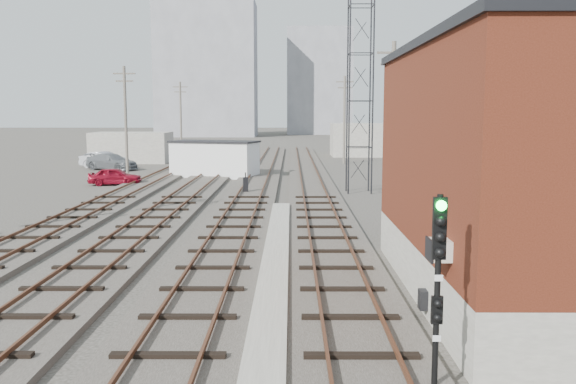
{
  "coord_description": "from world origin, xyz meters",
  "views": [
    {
      "loc": [
        1.05,
        -5.02,
        5.2
      ],
      "look_at": [
        0.92,
        18.19,
        2.2
      ],
      "focal_mm": 38.0,
      "sensor_mm": 36.0,
      "label": 1
    }
  ],
  "objects_px": {
    "switch_stand": "(246,185)",
    "car_red": "(115,176)",
    "signal_mast": "(438,282)",
    "car_grey": "(112,162)",
    "car_silver": "(104,160)",
    "site_trailer": "(215,159)"
  },
  "relations": [
    {
      "from": "signal_mast",
      "to": "car_silver",
      "type": "xyz_separation_m",
      "value": [
        -20.51,
        47.22,
        -1.39
      ]
    },
    {
      "from": "switch_stand",
      "to": "signal_mast",
      "type": "bearing_deg",
      "value": -92.16
    },
    {
      "from": "signal_mast",
      "to": "car_red",
      "type": "height_order",
      "value": "signal_mast"
    },
    {
      "from": "site_trailer",
      "to": "switch_stand",
      "type": "bearing_deg",
      "value": -55.62
    },
    {
      "from": "signal_mast",
      "to": "car_grey",
      "type": "xyz_separation_m",
      "value": [
        -19.26,
        45.39,
        -1.42
      ]
    },
    {
      "from": "car_grey",
      "to": "signal_mast",
      "type": "bearing_deg",
      "value": -130.8
    },
    {
      "from": "switch_stand",
      "to": "car_grey",
      "type": "bearing_deg",
      "value": 115.07
    },
    {
      "from": "site_trailer",
      "to": "car_red",
      "type": "bearing_deg",
      "value": -120.87
    },
    {
      "from": "site_trailer",
      "to": "car_red",
      "type": "relative_size",
      "value": 2.03
    },
    {
      "from": "switch_stand",
      "to": "car_red",
      "type": "bearing_deg",
      "value": 138.9
    },
    {
      "from": "switch_stand",
      "to": "car_grey",
      "type": "height_order",
      "value": "car_grey"
    },
    {
      "from": "switch_stand",
      "to": "car_silver",
      "type": "distance_m",
      "value": 24.18
    },
    {
      "from": "car_grey",
      "to": "site_trailer",
      "type": "bearing_deg",
      "value": -94.68
    },
    {
      "from": "site_trailer",
      "to": "car_grey",
      "type": "height_order",
      "value": "site_trailer"
    },
    {
      "from": "switch_stand",
      "to": "car_red",
      "type": "height_order",
      "value": "switch_stand"
    },
    {
      "from": "switch_stand",
      "to": "car_silver",
      "type": "xyz_separation_m",
      "value": [
        -14.91,
        19.03,
        0.16
      ]
    },
    {
      "from": "car_red",
      "to": "car_silver",
      "type": "distance_m",
      "value": 14.7
    },
    {
      "from": "signal_mast",
      "to": "site_trailer",
      "type": "bearing_deg",
      "value": 102.87
    },
    {
      "from": "signal_mast",
      "to": "car_red",
      "type": "xyz_separation_m",
      "value": [
        -15.51,
        33.39,
        -1.53
      ]
    },
    {
      "from": "switch_stand",
      "to": "site_trailer",
      "type": "height_order",
      "value": "site_trailer"
    },
    {
      "from": "car_silver",
      "to": "car_grey",
      "type": "bearing_deg",
      "value": -125.17
    },
    {
      "from": "car_red",
      "to": "car_silver",
      "type": "xyz_separation_m",
      "value": [
        -5.0,
        13.83,
        0.14
      ]
    }
  ]
}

